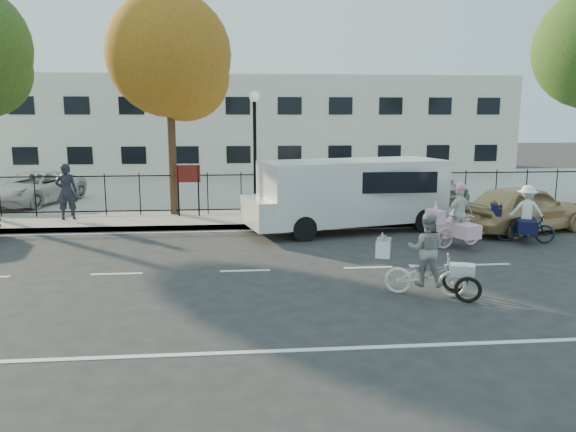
{
  "coord_description": "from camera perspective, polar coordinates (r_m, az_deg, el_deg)",
  "views": [
    {
      "loc": [
        -0.18,
        -13.0,
        3.67
      ],
      "look_at": [
        1.14,
        1.2,
        1.1
      ],
      "focal_mm": 35.0,
      "sensor_mm": 36.0,
      "label": 1
    }
  ],
  "objects": [
    {
      "name": "curb",
      "position": [
        18.41,
        -4.67,
        -1.08
      ],
      "size": [
        60.0,
        0.1,
        0.15
      ],
      "primitive_type": "cube",
      "color": "#A8A399",
      "rests_on": "ground"
    },
    {
      "name": "building",
      "position": [
        38.01,
        -5.13,
        9.16
      ],
      "size": [
        34.0,
        10.0,
        6.0
      ],
      "primitive_type": "cube",
      "color": "silver",
      "rests_on": "ground"
    },
    {
      "name": "white_van",
      "position": [
        18.03,
        6.24,
        2.43
      ],
      "size": [
        6.76,
        3.49,
        2.26
      ],
      "rotation": [
        0.0,
        0.0,
        0.24
      ],
      "color": "white",
      "rests_on": "ground"
    },
    {
      "name": "unicorn_bike",
      "position": [
        16.37,
        16.9,
        -0.76
      ],
      "size": [
        1.86,
        1.35,
        1.84
      ],
      "rotation": [
        0.0,
        0.0,
        1.93
      ],
      "color": "#FBBFC2",
      "rests_on": "ground"
    },
    {
      "name": "iron_fence",
      "position": [
        20.39,
        -4.78,
        2.37
      ],
      "size": [
        58.0,
        0.06,
        1.5
      ],
      "primitive_type": null,
      "color": "black",
      "rests_on": "sidewalk"
    },
    {
      "name": "pedestrian",
      "position": [
        20.52,
        -21.59,
        2.33
      ],
      "size": [
        0.77,
        0.58,
        1.92
      ],
      "primitive_type": "imported",
      "rotation": [
        0.0,
        0.0,
        3.33
      ],
      "color": "black",
      "rests_on": "sidewalk"
    },
    {
      "name": "sidewalk",
      "position": [
        19.44,
        -4.71,
        -0.48
      ],
      "size": [
        60.0,
        2.2,
        0.15
      ],
      "primitive_type": "cube",
      "color": "#A8A399",
      "rests_on": "ground"
    },
    {
      "name": "lot_car_b",
      "position": [
        24.71,
        -24.34,
        2.62
      ],
      "size": [
        3.41,
        5.05,
        1.28
      ],
      "primitive_type": "imported",
      "rotation": [
        0.0,
        0.0,
        -0.3
      ],
      "color": "silver",
      "rests_on": "parking_lot"
    },
    {
      "name": "lamppost",
      "position": [
        19.82,
        -3.4,
        8.58
      ],
      "size": [
        0.36,
        0.36,
        4.33
      ],
      "color": "black",
      "rests_on": "sidewalk"
    },
    {
      "name": "bull_bike",
      "position": [
        17.73,
        22.95,
        -0.34
      ],
      "size": [
        1.86,
        1.32,
        1.68
      ],
      "rotation": [
        0.0,
        0.0,
        1.21
      ],
      "color": "black",
      "rests_on": "ground"
    },
    {
      "name": "tree_mid",
      "position": [
        20.55,
        -11.58,
        15.18
      ],
      "size": [
        4.3,
        4.3,
        7.88
      ],
      "color": "#442D1D",
      "rests_on": "ground"
    },
    {
      "name": "parking_lot",
      "position": [
        28.23,
        -4.94,
        2.86
      ],
      "size": [
        60.0,
        15.6,
        0.15
      ],
      "primitive_type": "cube",
      "color": "#A8A399",
      "rests_on": "ground"
    },
    {
      "name": "road_markings",
      "position": [
        13.51,
        -4.38,
        -5.56
      ],
      "size": [
        60.0,
        9.52,
        0.01
      ],
      "primitive_type": null,
      "color": "silver",
      "rests_on": "ground"
    },
    {
      "name": "gold_sedan",
      "position": [
        19.34,
        22.88,
        0.74
      ],
      "size": [
        4.78,
        3.2,
        1.51
      ],
      "primitive_type": "imported",
      "rotation": [
        0.0,
        0.0,
        1.92
      ],
      "color": "tan",
      "rests_on": "ground"
    },
    {
      "name": "street_sign",
      "position": [
        20.0,
        -10.11,
        3.59
      ],
      "size": [
        0.85,
        0.06,
        1.8
      ],
      "color": "black",
      "rests_on": "sidewalk"
    },
    {
      "name": "zebra_trike",
      "position": [
        11.88,
        13.84,
        -4.74
      ],
      "size": [
        2.0,
        1.26,
        1.72
      ],
      "rotation": [
        0.0,
        0.0,
        1.25
      ],
      "color": "white",
      "rests_on": "ground"
    },
    {
      "name": "ground",
      "position": [
        13.51,
        -4.38,
        -5.58
      ],
      "size": [
        120.0,
        120.0,
        0.0
      ],
      "primitive_type": "plane",
      "color": "#333334"
    },
    {
      "name": "lot_car_d",
      "position": [
        24.3,
        14.35,
        3.11
      ],
      "size": [
        2.32,
        4.04,
        1.29
      ],
      "primitive_type": "imported",
      "rotation": [
        0.0,
        0.0,
        0.22
      ],
      "color": "#9EA0A5",
      "rests_on": "parking_lot"
    }
  ]
}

